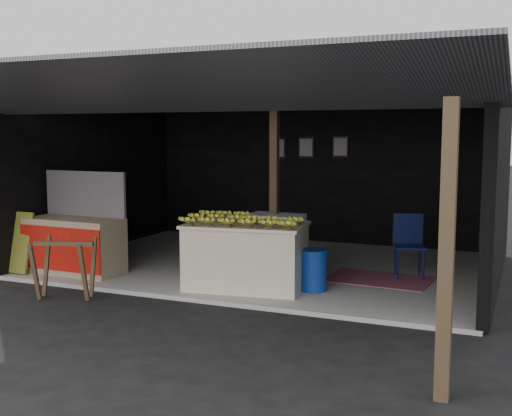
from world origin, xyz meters
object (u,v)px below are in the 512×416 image
at_px(white_crate, 275,244).
at_px(neighbor_stall, 75,243).
at_px(banana_table, 246,256).
at_px(water_barrel, 313,271).
at_px(plastic_chair, 409,240).
at_px(sawhorse, 64,263).

distance_m(white_crate, neighbor_stall, 3.09).
bearing_deg(banana_table, water_barrel, 5.74).
xyz_separation_m(neighbor_stall, plastic_chair, (4.79, 1.76, 0.09)).
distance_m(banana_table, plastic_chair, 2.55).
distance_m(white_crate, sawhorse, 3.13).
height_order(banana_table, neighbor_stall, neighbor_stall).
relative_size(neighbor_stall, sawhorse, 1.76).
distance_m(sawhorse, plastic_chair, 4.98).
bearing_deg(plastic_chair, sawhorse, -161.68).
height_order(neighbor_stall, water_barrel, neighbor_stall).
bearing_deg(water_barrel, banana_table, -166.58).
xyz_separation_m(neighbor_stall, water_barrel, (3.75, 0.35, -0.20)).
bearing_deg(banana_table, neighbor_stall, 174.94).
bearing_deg(water_barrel, neighbor_stall, -174.70).
bearing_deg(white_crate, neighbor_stall, -156.89).
relative_size(banana_table, white_crate, 1.92).
bearing_deg(water_barrel, plastic_chair, 53.54).
bearing_deg(white_crate, water_barrel, -40.57).
relative_size(water_barrel, plastic_chair, 0.57).
bearing_deg(banana_table, sawhorse, -155.01).
xyz_separation_m(banana_table, white_crate, (0.03, 1.01, 0.00)).
height_order(neighbor_stall, sawhorse, neighbor_stall).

